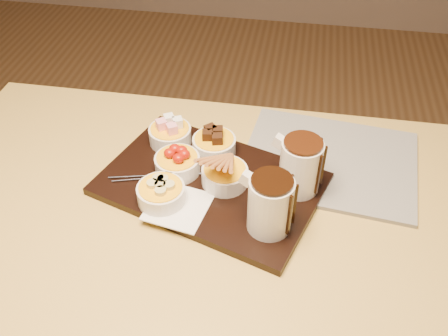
% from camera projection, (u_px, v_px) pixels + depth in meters
% --- Properties ---
extents(dining_table, '(1.20, 0.80, 0.75)m').
position_uv_depth(dining_table, '(185.00, 240.00, 1.11)').
color(dining_table, gold).
rests_on(dining_table, ground).
extents(serving_board, '(0.53, 0.43, 0.02)m').
position_uv_depth(serving_board, '(211.00, 184.00, 1.09)').
color(serving_board, black).
rests_on(serving_board, dining_table).
extents(napkin, '(0.14, 0.14, 0.00)m').
position_uv_depth(napkin, '(178.00, 207.00, 1.03)').
color(napkin, white).
rests_on(napkin, serving_board).
extents(bowl_marshmallows, '(0.10, 0.10, 0.04)m').
position_uv_depth(bowl_marshmallows, '(170.00, 135.00, 1.17)').
color(bowl_marshmallows, silver).
rests_on(bowl_marshmallows, serving_board).
extents(bowl_cake, '(0.10, 0.10, 0.04)m').
position_uv_depth(bowl_cake, '(214.00, 145.00, 1.15)').
color(bowl_cake, silver).
rests_on(bowl_cake, serving_board).
extents(bowl_strawberries, '(0.10, 0.10, 0.04)m').
position_uv_depth(bowl_strawberries, '(177.00, 164.00, 1.10)').
color(bowl_strawberries, silver).
rests_on(bowl_strawberries, serving_board).
extents(bowl_biscotti, '(0.10, 0.10, 0.04)m').
position_uv_depth(bowl_biscotti, '(225.00, 176.00, 1.07)').
color(bowl_biscotti, silver).
rests_on(bowl_biscotti, serving_board).
extents(bowl_bananas, '(0.10, 0.10, 0.04)m').
position_uv_depth(bowl_bananas, '(161.00, 194.00, 1.03)').
color(bowl_bananas, silver).
rests_on(bowl_bananas, serving_board).
extents(pitcher_dark_chocolate, '(0.11, 0.11, 0.12)m').
position_uv_depth(pitcher_dark_chocolate, '(270.00, 205.00, 0.95)').
color(pitcher_dark_chocolate, silver).
rests_on(pitcher_dark_chocolate, serving_board).
extents(pitcher_milk_chocolate, '(0.11, 0.11, 0.12)m').
position_uv_depth(pitcher_milk_chocolate, '(300.00, 167.00, 1.03)').
color(pitcher_milk_chocolate, silver).
rests_on(pitcher_milk_chocolate, serving_board).
extents(fondue_skewers, '(0.09, 0.26, 0.01)m').
position_uv_depth(fondue_skewers, '(168.00, 175.00, 1.09)').
color(fondue_skewers, silver).
rests_on(fondue_skewers, serving_board).
extents(newspaper, '(0.42, 0.35, 0.01)m').
position_uv_depth(newspaper, '(329.00, 161.00, 1.15)').
color(newspaper, beige).
rests_on(newspaper, dining_table).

